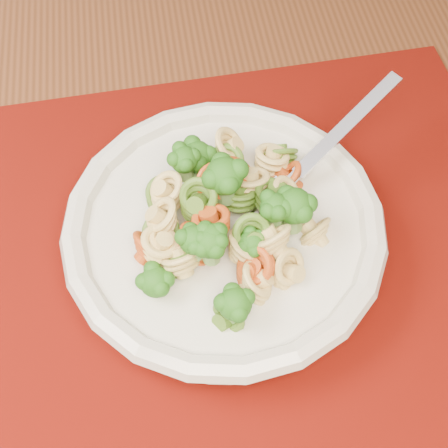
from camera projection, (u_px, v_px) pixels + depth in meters
name	position (u px, v px, depth m)	size (l,w,h in m)	color
dining_table	(216.00, 201.00, 0.64)	(1.69, 1.33, 0.73)	#572E18
placemat	(234.00, 246.00, 0.51)	(0.49, 0.38, 0.00)	#510903
pasta_bowl	(224.00, 232.00, 0.48)	(0.25, 0.25, 0.05)	beige
pasta_broccoli_heap	(224.00, 220.00, 0.47)	(0.21, 0.21, 0.06)	#E8C272
fork	(274.00, 197.00, 0.48)	(0.19, 0.02, 0.01)	silver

